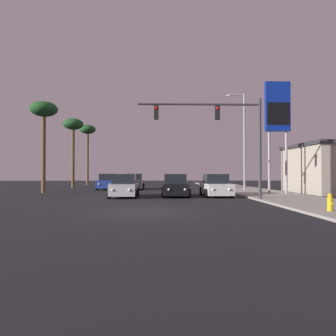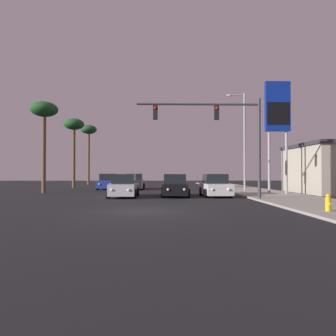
# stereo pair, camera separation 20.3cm
# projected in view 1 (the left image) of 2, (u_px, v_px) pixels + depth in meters

# --- Properties ---
(ground_plane) EXTENTS (120.00, 120.00, 0.00)m
(ground_plane) POSITION_uv_depth(u_px,v_px,m) (143.00, 211.00, 15.13)
(ground_plane) COLOR black
(sidewalk_right) EXTENTS (5.00, 60.00, 0.12)m
(sidewalk_right) POSITION_uv_depth(u_px,v_px,m) (271.00, 195.00, 25.43)
(sidewalk_right) COLOR #9E998E
(sidewalk_right) RESTS_ON ground
(car_black) EXTENTS (2.04, 4.34, 1.68)m
(car_black) POSITION_uv_depth(u_px,v_px,m) (175.00, 186.00, 24.46)
(car_black) COLOR black
(car_black) RESTS_ON ground
(car_silver) EXTENTS (2.04, 4.32, 1.68)m
(car_silver) POSITION_uv_depth(u_px,v_px,m) (124.00, 187.00, 23.88)
(car_silver) COLOR #B7B7BC
(car_silver) RESTS_ON ground
(car_white) EXTENTS (2.04, 4.33, 1.68)m
(car_white) POSITION_uv_depth(u_px,v_px,m) (216.00, 186.00, 24.48)
(car_white) COLOR silver
(car_white) RESTS_ON ground
(car_blue) EXTENTS (2.04, 4.32, 1.68)m
(car_blue) POSITION_uv_depth(u_px,v_px,m) (108.00, 182.00, 35.16)
(car_blue) COLOR navy
(car_blue) RESTS_ON ground
(car_grey) EXTENTS (2.04, 4.33, 1.68)m
(car_grey) POSITION_uv_depth(u_px,v_px,m) (134.00, 182.00, 35.01)
(car_grey) COLOR slate
(car_grey) RESTS_ON ground
(traffic_light_mast) EXTENTS (8.04, 0.36, 6.50)m
(traffic_light_mast) POSITION_uv_depth(u_px,v_px,m) (224.00, 127.00, 21.24)
(traffic_light_mast) COLOR #38383D
(traffic_light_mast) RESTS_ON sidewalk_right
(street_lamp) EXTENTS (1.74, 0.24, 9.00)m
(street_lamp) POSITION_uv_depth(u_px,v_px,m) (243.00, 137.00, 30.17)
(street_lamp) COLOR #99999E
(street_lamp) RESTS_ON sidewalk_right
(gas_station_sign) EXTENTS (2.00, 0.42, 9.00)m
(gas_station_sign) POSITION_uv_depth(u_px,v_px,m) (278.00, 113.00, 26.37)
(gas_station_sign) COLOR #99999E
(gas_station_sign) RESTS_ON sidewalk_right
(fire_hydrant) EXTENTS (0.24, 0.34, 0.76)m
(fire_hydrant) POSITION_uv_depth(u_px,v_px,m) (330.00, 203.00, 14.11)
(fire_hydrant) COLOR gold
(fire_hydrant) RESTS_ON sidewalk_right
(palm_tree_far) EXTENTS (2.40, 2.40, 8.94)m
(palm_tree_far) POSITION_uv_depth(u_px,v_px,m) (88.00, 133.00, 48.91)
(palm_tree_far) COLOR brown
(palm_tree_far) RESTS_ON ground
(palm_tree_mid) EXTENTS (2.40, 2.40, 8.25)m
(palm_tree_mid) POSITION_uv_depth(u_px,v_px,m) (73.00, 128.00, 38.92)
(palm_tree_mid) COLOR brown
(palm_tree_mid) RESTS_ON ground
(palm_tree_near) EXTENTS (2.40, 2.40, 8.08)m
(palm_tree_near) POSITION_uv_depth(u_px,v_px,m) (44.00, 114.00, 28.93)
(palm_tree_near) COLOR brown
(palm_tree_near) RESTS_ON ground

